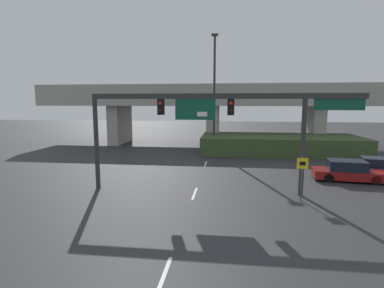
# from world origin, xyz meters

# --- Properties ---
(lane_markings) EXTENTS (0.14, 28.76, 0.01)m
(lane_markings) POSITION_xyz_m (0.00, 15.16, 0.00)
(lane_markings) COLOR silver
(lane_markings) RESTS_ON ground
(signal_gantry) EXTENTS (16.01, 0.44, 5.99)m
(signal_gantry) POSITION_xyz_m (1.17, 11.12, 4.86)
(signal_gantry) COLOR #2D2D30
(signal_gantry) RESTS_ON ground
(speed_limit_sign) EXTENTS (0.60, 0.11, 2.48)m
(speed_limit_sign) POSITION_xyz_m (6.06, 10.18, 1.62)
(speed_limit_sign) COLOR #4C4C4C
(speed_limit_sign) RESTS_ON ground
(highway_light_pole_near) EXTENTS (0.70, 0.36, 12.65)m
(highway_light_pole_near) POSITION_xyz_m (0.39, 26.29, 6.70)
(highway_light_pole_near) COLOR #2D2D30
(highway_light_pole_near) RESTS_ON ground
(overpass_bridge) EXTENTS (44.18, 7.23, 7.63)m
(overpass_bridge) POSITION_xyz_m (0.00, 32.09, 5.31)
(overpass_bridge) COLOR #A39E93
(overpass_bridge) RESTS_ON ground
(grass_embankment) EXTENTS (16.80, 7.14, 1.86)m
(grass_embankment) POSITION_xyz_m (7.54, 26.54, 0.93)
(grass_embankment) COLOR #384C28
(grass_embankment) RESTS_ON ground
(parked_sedan_near_right) EXTENTS (4.90, 2.40, 1.44)m
(parked_sedan_near_right) POSITION_xyz_m (10.37, 15.04, 0.67)
(parked_sedan_near_right) COLOR maroon
(parked_sedan_near_right) RESTS_ON ground
(parked_sedan_mid_right) EXTENTS (4.74, 2.83, 1.37)m
(parked_sedan_mid_right) POSITION_xyz_m (13.28, 16.70, 0.63)
(parked_sedan_mid_right) COLOR navy
(parked_sedan_mid_right) RESTS_ON ground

